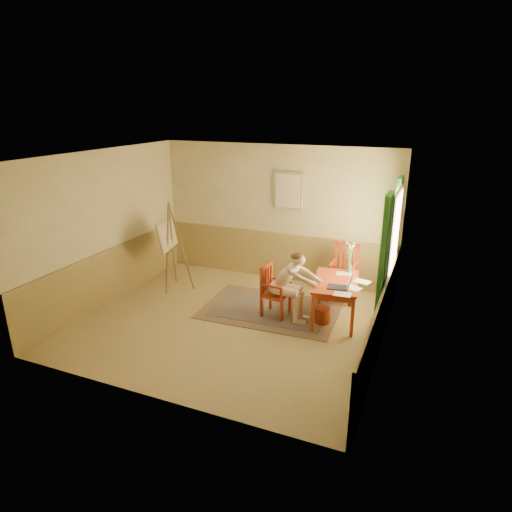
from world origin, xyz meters
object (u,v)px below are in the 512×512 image
at_px(table, 336,286).
at_px(laptop, 342,285).
at_px(figure, 289,282).
at_px(chair_back, 344,272).
at_px(easel, 169,238).
at_px(chair_left, 274,291).

xyz_separation_m(table, laptop, (0.15, -0.28, 0.14)).
bearing_deg(figure, chair_back, 60.70).
distance_m(chair_back, figure, 1.39).
bearing_deg(laptop, easel, 173.69).
xyz_separation_m(figure, easel, (-2.63, 0.40, 0.37)).
height_order(chair_left, easel, easel).
bearing_deg(laptop, table, 118.93).
relative_size(chair_left, figure, 0.75).
bearing_deg(chair_back, laptop, -80.19).
bearing_deg(easel, table, -1.91).
bearing_deg(laptop, chair_back, 99.81).
bearing_deg(easel, chair_left, -8.82).
height_order(figure, laptop, figure).
height_order(laptop, easel, easel).
height_order(chair_left, chair_back, chair_back).
height_order(chair_back, easel, easel).
distance_m(chair_left, easel, 2.43).
height_order(figure, easel, easel).
bearing_deg(table, laptop, -61.07).
xyz_separation_m(chair_back, laptop, (0.21, -1.20, 0.23)).
relative_size(chair_back, figure, 0.86).
relative_size(table, chair_left, 1.40).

